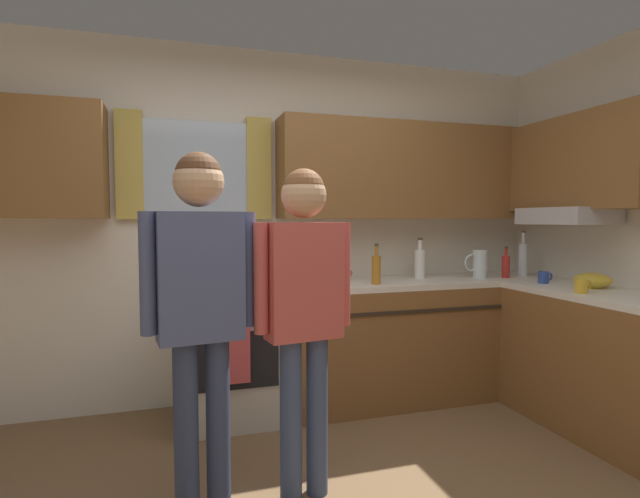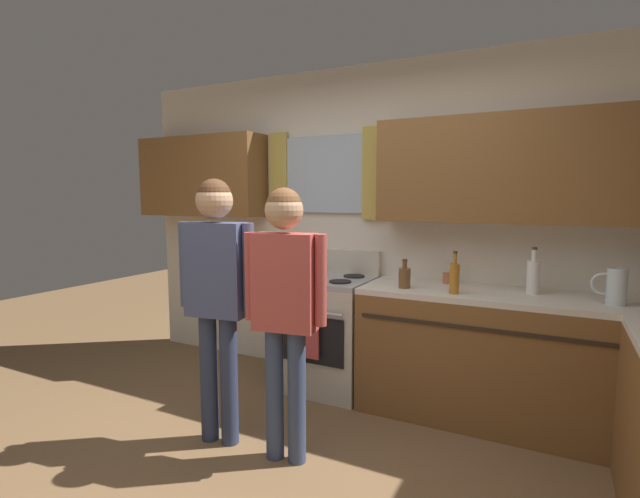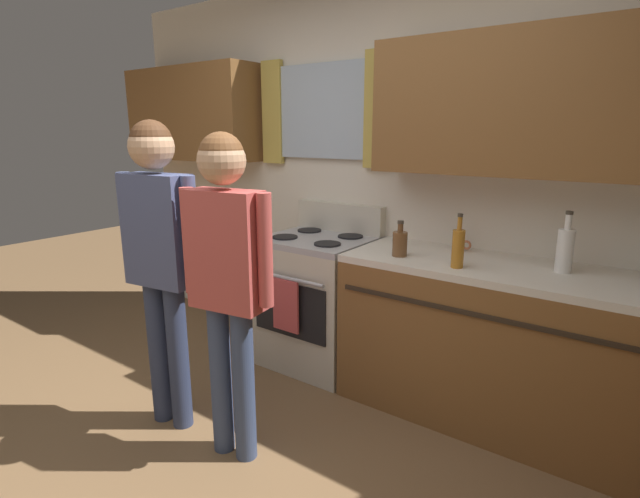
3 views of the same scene
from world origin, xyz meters
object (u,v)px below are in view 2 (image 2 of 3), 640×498
at_px(adult_left, 216,279).
at_px(adult_in_plaid, 285,292).
at_px(cup_terracotta, 448,278).
at_px(stove_oven, 328,330).
at_px(bottle_squat_brown, 404,277).
at_px(water_pitcher, 615,286).
at_px(bottle_oil_amber, 454,278).
at_px(bottle_milk_white, 533,276).

relative_size(adult_left, adult_in_plaid, 1.04).
bearing_deg(cup_terracotta, stove_oven, -168.73).
relative_size(bottle_squat_brown, water_pitcher, 0.93).
bearing_deg(stove_oven, adult_in_plaid, -76.88).
bearing_deg(bottle_squat_brown, cup_terracotta, 52.49).
xyz_separation_m(stove_oven, cup_terracotta, (0.91, 0.18, 0.47)).
height_order(bottle_squat_brown, bottle_oil_amber, bottle_oil_amber).
bearing_deg(adult_left, stove_oven, 77.89).
xyz_separation_m(adult_left, adult_in_plaid, (0.48, 0.01, -0.04)).
bearing_deg(bottle_squat_brown, adult_in_plaid, -113.96).
distance_m(stove_oven, water_pitcher, 2.02).
relative_size(stove_oven, adult_left, 0.67).
bearing_deg(bottle_milk_white, cup_terracotta, 167.74).
distance_m(stove_oven, bottle_milk_white, 1.59).
xyz_separation_m(stove_oven, adult_in_plaid, (0.25, -1.07, 0.54)).
height_order(bottle_milk_white, bottle_squat_brown, bottle_milk_white).
bearing_deg(bottle_oil_amber, water_pitcher, 6.93).
bearing_deg(adult_in_plaid, bottle_milk_white, 42.32).
bearing_deg(bottle_oil_amber, bottle_squat_brown, 173.34).
height_order(bottle_squat_brown, cup_terracotta, bottle_squat_brown).
bearing_deg(bottle_milk_white, water_pitcher, -14.23).
relative_size(bottle_squat_brown, adult_left, 0.12).
distance_m(stove_oven, cup_terracotta, 1.04).
bearing_deg(bottle_milk_white, stove_oven, -177.89).
distance_m(bottle_squat_brown, adult_in_plaid, 1.03).
relative_size(bottle_oil_amber, adult_in_plaid, 0.18).
height_order(stove_oven, adult_in_plaid, adult_in_plaid).
height_order(bottle_milk_white, adult_left, adult_left).
relative_size(water_pitcher, adult_in_plaid, 0.14).
distance_m(bottle_milk_white, bottle_oil_amber, 0.52).
relative_size(cup_terracotta, adult_in_plaid, 0.07).
height_order(stove_oven, bottle_oil_amber, bottle_oil_amber).
bearing_deg(bottle_squat_brown, bottle_milk_white, 12.77).
relative_size(bottle_oil_amber, cup_terracotta, 2.63).
xyz_separation_m(stove_oven, water_pitcher, (1.94, -0.06, 0.54)).
bearing_deg(cup_terracotta, bottle_oil_amber, -72.16).
relative_size(stove_oven, adult_in_plaid, 0.69).
xyz_separation_m(bottle_oil_amber, adult_in_plaid, (-0.77, -0.90, -0.01)).
height_order(bottle_oil_amber, adult_in_plaid, adult_in_plaid).
bearing_deg(stove_oven, bottle_milk_white, 2.11).
height_order(bottle_milk_white, bottle_oil_amber, bottle_milk_white).
distance_m(water_pitcher, adult_in_plaid, 1.97).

